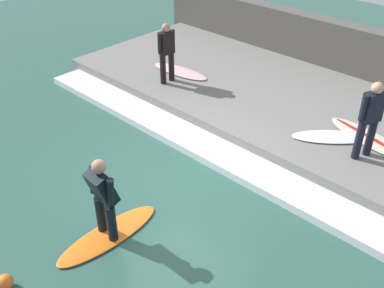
{
  "coord_description": "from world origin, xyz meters",
  "views": [
    {
      "loc": [
        -4.75,
        -4.86,
        5.4
      ],
      "look_at": [
        0.41,
        0.0,
        0.7
      ],
      "focal_mm": 42.0,
      "sensor_mm": 36.0,
      "label": 1
    }
  ],
  "objects_px": {
    "surfer_waiting_far": "(370,116)",
    "surfboard_waiting_far": "(369,138)",
    "surfboard_riding": "(108,235)",
    "surfer_riding": "(103,195)",
    "surfboard_waiting_near": "(180,71)",
    "surfer_waiting_near": "(167,50)",
    "marker_buoy": "(5,282)",
    "surfboard_spare": "(332,137)"
  },
  "relations": [
    {
      "from": "surfer_waiting_far",
      "to": "surfboard_waiting_far",
      "type": "xyz_separation_m",
      "value": [
        0.67,
        0.15,
        -0.86
      ]
    },
    {
      "from": "surfboard_riding",
      "to": "surfer_riding",
      "type": "relative_size",
      "value": 1.31
    },
    {
      "from": "surfboard_riding",
      "to": "surfboard_waiting_near",
      "type": "height_order",
      "value": "surfboard_waiting_near"
    },
    {
      "from": "surfboard_waiting_near",
      "to": "surfer_waiting_far",
      "type": "xyz_separation_m",
      "value": [
        -0.36,
        -5.3,
        0.86
      ]
    },
    {
      "from": "surfboard_riding",
      "to": "surfer_waiting_near",
      "type": "bearing_deg",
      "value": 34.75
    },
    {
      "from": "surfboard_waiting_far",
      "to": "marker_buoy",
      "type": "relative_size",
      "value": 8.32
    },
    {
      "from": "surfboard_waiting_far",
      "to": "surfer_riding",
      "type": "bearing_deg",
      "value": 158.65
    },
    {
      "from": "surfer_waiting_far",
      "to": "marker_buoy",
      "type": "bearing_deg",
      "value": 158.58
    },
    {
      "from": "surfboard_waiting_far",
      "to": "surfboard_spare",
      "type": "bearing_deg",
      "value": 129.76
    },
    {
      "from": "surfer_waiting_far",
      "to": "marker_buoy",
      "type": "height_order",
      "value": "surfer_waiting_far"
    },
    {
      "from": "surfer_waiting_near",
      "to": "marker_buoy",
      "type": "xyz_separation_m",
      "value": [
        -5.93,
        -2.7,
        -1.11
      ]
    },
    {
      "from": "surfboard_waiting_near",
      "to": "surfboard_spare",
      "type": "bearing_deg",
      "value": -92.13
    },
    {
      "from": "surfer_waiting_far",
      "to": "surfboard_waiting_far",
      "type": "distance_m",
      "value": 1.1
    },
    {
      "from": "surfboard_waiting_far",
      "to": "surfboard_spare",
      "type": "relative_size",
      "value": 1.27
    },
    {
      "from": "surfer_waiting_far",
      "to": "surfboard_spare",
      "type": "xyz_separation_m",
      "value": [
        0.19,
        0.73,
        -0.86
      ]
    },
    {
      "from": "surfer_waiting_near",
      "to": "surfboard_spare",
      "type": "bearing_deg",
      "value": -84.1
    },
    {
      "from": "surfboard_waiting_near",
      "to": "surfer_waiting_far",
      "type": "relative_size",
      "value": 1.12
    },
    {
      "from": "surfboard_riding",
      "to": "marker_buoy",
      "type": "xyz_separation_m",
      "value": [
        -1.68,
        0.25,
        0.09
      ]
    },
    {
      "from": "surfer_riding",
      "to": "surfboard_spare",
      "type": "distance_m",
      "value": 4.95
    },
    {
      "from": "marker_buoy",
      "to": "surfer_waiting_near",
      "type": "bearing_deg",
      "value": 24.44
    },
    {
      "from": "surfer_waiting_far",
      "to": "marker_buoy",
      "type": "relative_size",
      "value": 6.5
    },
    {
      "from": "surfer_riding",
      "to": "surfboard_waiting_far",
      "type": "xyz_separation_m",
      "value": [
        5.19,
        -2.03,
        -0.49
      ]
    },
    {
      "from": "surfer_riding",
      "to": "surfboard_waiting_near",
      "type": "distance_m",
      "value": 5.81
    },
    {
      "from": "surfer_riding",
      "to": "surfboard_waiting_far",
      "type": "bearing_deg",
      "value": -21.35
    },
    {
      "from": "surfboard_spare",
      "to": "marker_buoy",
      "type": "distance_m",
      "value": 6.61
    },
    {
      "from": "surfboard_waiting_near",
      "to": "surfboard_waiting_far",
      "type": "relative_size",
      "value": 0.88
    },
    {
      "from": "surfboard_riding",
      "to": "surfer_waiting_far",
      "type": "relative_size",
      "value": 1.24
    },
    {
      "from": "marker_buoy",
      "to": "surfboard_spare",
      "type": "bearing_deg",
      "value": -14.94
    },
    {
      "from": "surfer_riding",
      "to": "marker_buoy",
      "type": "height_order",
      "value": "surfer_riding"
    },
    {
      "from": "surfer_riding",
      "to": "surfer_waiting_near",
      "type": "bearing_deg",
      "value": 34.75
    },
    {
      "from": "surfer_waiting_near",
      "to": "marker_buoy",
      "type": "relative_size",
      "value": 6.27
    },
    {
      "from": "surfer_riding",
      "to": "surfer_waiting_near",
      "type": "relative_size",
      "value": 0.98
    },
    {
      "from": "surfboard_waiting_far",
      "to": "surfboard_spare",
      "type": "distance_m",
      "value": 0.75
    },
    {
      "from": "surfer_waiting_near",
      "to": "surfboard_waiting_far",
      "type": "relative_size",
      "value": 0.75
    },
    {
      "from": "surfer_riding",
      "to": "surfboard_waiting_far",
      "type": "height_order",
      "value": "surfer_riding"
    },
    {
      "from": "surfer_waiting_near",
      "to": "surfboard_waiting_near",
      "type": "bearing_deg",
      "value": 15.18
    },
    {
      "from": "surfboard_riding",
      "to": "surfer_waiting_near",
      "type": "distance_m",
      "value": 5.31
    },
    {
      "from": "surfer_riding",
      "to": "surfboard_spare",
      "type": "relative_size",
      "value": 0.93
    },
    {
      "from": "surfer_riding",
      "to": "surfer_waiting_near",
      "type": "distance_m",
      "value": 5.19
    },
    {
      "from": "marker_buoy",
      "to": "surfboard_waiting_far",
      "type": "bearing_deg",
      "value": -18.39
    },
    {
      "from": "surfboard_riding",
      "to": "surfer_waiting_near",
      "type": "xyz_separation_m",
      "value": [
        4.25,
        2.95,
        1.2
      ]
    },
    {
      "from": "surfboard_spare",
      "to": "surfer_waiting_near",
      "type": "bearing_deg",
      "value": 95.9
    }
  ]
}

